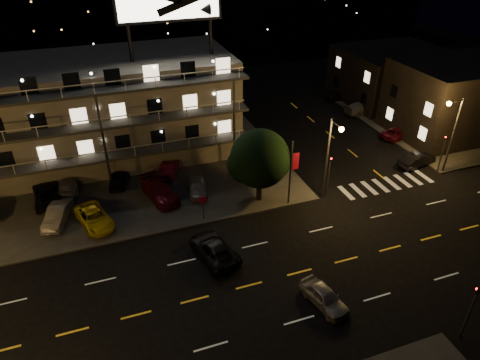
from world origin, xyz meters
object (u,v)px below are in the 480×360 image
object	(u,v)px
lot_car_4	(197,186)
road_car_east	(324,297)
tree	(259,160)
side_car_0	(417,160)
lot_car_2	(94,218)
lot_car_7	(68,185)
road_car_west	(214,249)

from	to	relation	value
lot_car_4	road_car_east	size ratio (longest dim) A/B	1.03
tree	side_car_0	size ratio (longest dim) A/B	1.59
lot_car_2	lot_car_7	world-z (taller)	lot_car_7
lot_car_2	lot_car_4	distance (m)	9.65
lot_car_2	lot_car_4	size ratio (longest dim) A/B	1.21
side_car_0	road_car_west	distance (m)	25.04
tree	road_car_west	size ratio (longest dim) A/B	1.36
lot_car_7	road_car_west	world-z (taller)	lot_car_7
lot_car_2	side_car_0	distance (m)	32.65
side_car_0	road_car_west	world-z (taller)	side_car_0
lot_car_2	lot_car_7	xyz separation A→B (m)	(-2.04, 6.15, 0.01)
tree	lot_car_2	xyz separation A→B (m)	(-14.49, 1.11, -3.45)
tree	lot_car_2	world-z (taller)	tree
side_car_0	lot_car_7	bearing A→B (deg)	68.07
lot_car_2	road_car_east	distance (m)	20.01
lot_car_2	road_car_east	size ratio (longest dim) A/B	1.24
road_car_east	lot_car_7	bearing A→B (deg)	116.14
road_car_west	road_car_east	bearing A→B (deg)	115.92
lot_car_4	lot_car_7	xyz separation A→B (m)	(-11.51, 4.28, -0.00)
road_car_east	lot_car_4	bearing A→B (deg)	93.77
road_car_east	lot_car_2	bearing A→B (deg)	122.50
lot_car_7	side_car_0	bearing A→B (deg)	170.76
road_car_east	road_car_west	xyz separation A→B (m)	(-5.63, 7.14, 0.04)
lot_car_2	lot_car_4	xyz separation A→B (m)	(9.47, 1.87, 0.01)
lot_car_4	road_car_east	bearing A→B (deg)	-63.77
tree	road_car_west	xyz separation A→B (m)	(-6.04, -5.97, -3.56)
tree	lot_car_2	size ratio (longest dim) A/B	1.43
lot_car_7	lot_car_4	bearing A→B (deg)	161.41
lot_car_7	side_car_0	size ratio (longest dim) A/B	1.07
side_car_0	road_car_west	size ratio (longest dim) A/B	0.86
lot_car_7	side_car_0	xyz separation A→B (m)	(34.68, -6.78, -0.11)
lot_car_2	road_car_west	world-z (taller)	lot_car_2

